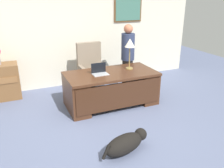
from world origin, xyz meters
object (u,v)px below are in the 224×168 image
(desk, at_px, (112,87))
(laptop, at_px, (100,71))
(armchair, at_px, (91,71))
(person_standing, at_px, (128,57))
(dog_lying, at_px, (126,143))
(desk_lamp, at_px, (130,45))

(desk, height_order, laptop, laptop)
(armchair, height_order, person_standing, person_standing)
(person_standing, relative_size, laptop, 5.12)
(dog_lying, bearing_deg, person_standing, 62.81)
(desk, bearing_deg, armchair, 98.51)
(armchair, distance_m, laptop, 0.94)
(person_standing, height_order, laptop, person_standing)
(laptop, height_order, desk_lamp, desk_lamp)
(dog_lying, bearing_deg, armchair, 82.79)
(armchair, relative_size, desk_lamp, 1.79)
(desk, height_order, person_standing, person_standing)
(desk, xyz_separation_m, laptop, (-0.25, 0.04, 0.38))
(person_standing, xyz_separation_m, dog_lying, (-1.18, -2.29, -0.69))
(armchair, relative_size, person_standing, 0.73)
(person_standing, distance_m, laptop, 1.14)
(dog_lying, relative_size, laptop, 2.65)
(armchair, height_order, desk_lamp, desk_lamp)
(desk, xyz_separation_m, armchair, (-0.14, 0.93, 0.12))
(dog_lying, xyz_separation_m, desk_lamp, (0.95, 1.76, 1.11))
(armchair, height_order, dog_lying, armchair)
(dog_lying, bearing_deg, desk_lamp, 61.72)
(desk_lamp, bearing_deg, desk, -165.95)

